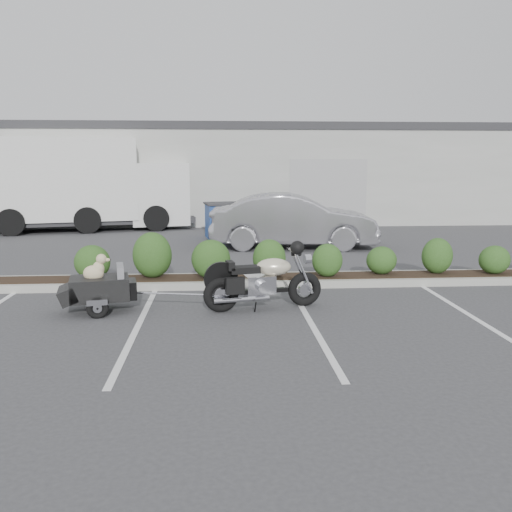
{
  "coord_description": "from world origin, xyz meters",
  "views": [
    {
      "loc": [
        -0.23,
        -8.76,
        2.52
      ],
      "look_at": [
        0.46,
        1.3,
        0.75
      ],
      "focal_mm": 38.0,
      "sensor_mm": 36.0,
      "label": 1
    }
  ],
  "objects": [
    {
      "name": "pet_trailer",
      "position": [
        -2.26,
        0.28,
        0.42
      ],
      "size": [
        1.71,
        0.97,
        1.0
      ],
      "rotation": [
        0.0,
        0.0,
        0.2
      ],
      "color": "black",
      "rests_on": "ground"
    },
    {
      "name": "delivery_truck",
      "position": [
        -4.92,
        11.8,
        1.6
      ],
      "size": [
        7.61,
        3.79,
        3.33
      ],
      "rotation": [
        0.0,
        0.0,
        0.21
      ],
      "color": "silver",
      "rests_on": "ground"
    },
    {
      "name": "sedan",
      "position": [
        1.95,
        6.94,
        0.8
      ],
      "size": [
        4.95,
        2.06,
        1.59
      ],
      "primitive_type": "imported",
      "rotation": [
        0.0,
        0.0,
        1.49
      ],
      "color": "#9E9DA4",
      "rests_on": "ground"
    },
    {
      "name": "dumpster",
      "position": [
        0.22,
        9.16,
        0.59
      ],
      "size": [
        1.95,
        1.49,
        1.17
      ],
      "rotation": [
        0.0,
        0.0,
        0.16
      ],
      "color": "navy",
      "rests_on": "ground"
    },
    {
      "name": "planter_kerb",
      "position": [
        1.0,
        2.2,
        0.07
      ],
      "size": [
        12.0,
        1.0,
        0.15
      ],
      "primitive_type": "cube",
      "color": "#9E9E93",
      "rests_on": "ground"
    },
    {
      "name": "ground",
      "position": [
        0.0,
        0.0,
        0.0
      ],
      "size": [
        90.0,
        90.0,
        0.0
      ],
      "primitive_type": "plane",
      "color": "#38383A",
      "rests_on": "ground"
    },
    {
      "name": "building",
      "position": [
        0.0,
        17.0,
        2.0
      ],
      "size": [
        26.0,
        10.0,
        4.0
      ],
      "primitive_type": "cube",
      "color": "#9EA099",
      "rests_on": "ground"
    },
    {
      "name": "motorcycle",
      "position": [
        0.53,
        0.27,
        0.48
      ],
      "size": [
        2.1,
        0.88,
        1.21
      ],
      "rotation": [
        0.0,
        0.0,
        0.2
      ],
      "color": "black",
      "rests_on": "ground"
    }
  ]
}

